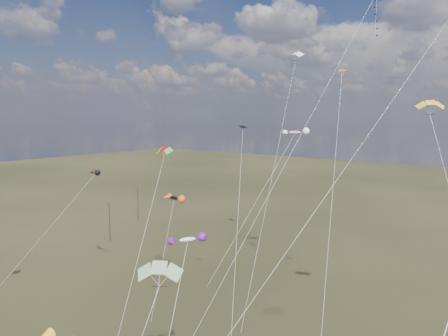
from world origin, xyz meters
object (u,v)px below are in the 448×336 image
Objects in this scene: utility_pole_near at (110,221)px; parafoil_yellow at (431,104)px; diamond_black_high at (442,57)px; novelty_black_orange at (174,198)px; utility_pole_far at (138,203)px.

parafoil_yellow is at bearing -4.78° from utility_pole_near.
utility_pole_near is 0.30× the size of parafoil_yellow.
diamond_black_high is 36.58m from novelty_black_orange.
utility_pole_far is 73.87m from diamond_black_high.
utility_pole_far is 71.27m from parafoil_yellow.
novelty_black_orange reaches higher than utility_pole_far.
utility_pole_near is at bearing 163.56° from novelty_black_orange.
novelty_black_orange is at bearing -174.98° from parafoil_yellow.
utility_pole_near is 16.12m from utility_pole_far.
diamond_black_high is at bearing -17.12° from utility_pole_far.
novelty_black_orange is at bearing -16.44° from utility_pole_near.
parafoil_yellow reaches higher than utility_pole_near.
utility_pole_near is at bearing -60.26° from utility_pole_far.
utility_pole_near is at bearing 175.22° from parafoil_yellow.
utility_pole_near is 61.40m from parafoil_yellow.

